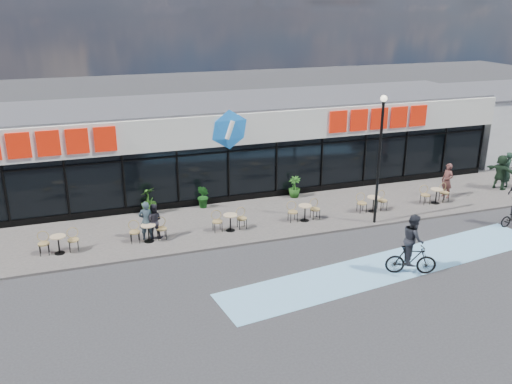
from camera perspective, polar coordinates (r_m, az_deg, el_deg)
ground at (r=20.88m, az=2.51°, el=-7.59°), size 120.00×120.00×0.00m
sidewalk at (r=24.72m, az=-1.26°, el=-3.01°), size 44.00×5.00×0.10m
bike_lane at (r=21.37m, az=14.13°, el=-7.51°), size 14.17×4.13×0.01m
building at (r=28.98m, az=-4.55°, el=5.08°), size 30.60×6.57×4.75m
neighbour_building at (r=40.05m, az=24.96°, el=6.93°), size 9.20×7.20×4.11m
lamp_post at (r=23.91m, az=12.91°, el=4.32°), size 0.28×0.28×5.71m
bistro_set_1 at (r=22.72m, az=-20.07°, el=-4.95°), size 1.54×0.62×0.90m
bistro_set_2 at (r=22.82m, az=-11.28°, el=-3.99°), size 1.54×0.62×0.90m
bistro_set_3 at (r=23.45m, az=-2.79°, el=-2.97°), size 1.54×0.62×0.90m
bistro_set_4 at (r=24.56m, az=5.09°, el=-1.96°), size 1.54×0.62×0.90m
bistro_set_5 at (r=26.10m, az=12.15°, el=-1.02°), size 1.54×0.62×0.90m
bistro_set_6 at (r=28.00m, az=18.34°, el=-0.19°), size 1.54×0.62×0.90m
potted_plant_left at (r=25.69m, az=-11.23°, el=-0.88°), size 0.98×0.98×1.26m
potted_plant_mid at (r=25.99m, az=-5.55°, el=-0.48°), size 0.69×0.77×1.15m
potted_plant_right at (r=27.40m, az=4.06°, el=0.54°), size 0.85×0.85×1.08m
patron_left at (r=22.83m, az=-11.48°, el=-2.97°), size 0.63×0.44×1.66m
patron_right at (r=22.95m, az=-10.73°, el=-3.01°), size 0.86×0.75×1.51m
pedestrian_a at (r=28.86m, az=19.49°, el=1.14°), size 0.54×0.71×1.76m
pedestrian_b at (r=31.23m, az=24.36°, el=1.94°), size 1.12×1.80×1.85m
pedestrian_c at (r=31.48m, az=24.85°, el=2.10°), size 0.83×0.69×1.96m
cyclist_a at (r=20.54m, az=16.11°, el=-5.76°), size 1.91×1.18×2.33m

